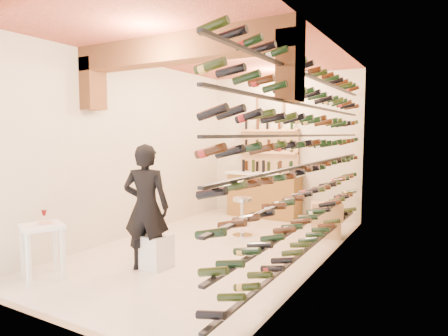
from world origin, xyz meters
name	(u,v)px	position (x,y,z in m)	size (l,w,h in m)	color
ground	(215,248)	(0.00, 0.00, 0.00)	(6.00, 6.00, 0.00)	beige
room_shell	(206,109)	(0.00, -0.26, 2.25)	(3.52, 6.02, 3.21)	beige
wine_rack	(307,157)	(1.53, 0.00, 1.55)	(0.32, 5.70, 2.56)	black
back_counter	(264,193)	(-0.30, 2.65, 0.53)	(1.70, 0.62, 1.29)	olive
back_shelving	(269,165)	(-0.30, 2.89, 1.17)	(1.40, 0.31, 2.73)	tan
tasting_table	(42,234)	(-1.22, -2.27, 0.59)	(0.65, 0.65, 0.87)	white
white_stool	(156,251)	(-0.23, -1.23, 0.24)	(0.38, 0.38, 0.47)	white
person	(146,207)	(-0.30, -1.33, 0.87)	(0.64, 0.42, 1.74)	black
chrome_barstool	(242,214)	(0.05, 0.89, 0.42)	(0.37, 0.37, 0.72)	silver
crate_lower	(326,228)	(1.40, 1.61, 0.15)	(0.51, 0.36, 0.31)	tan
crate_upper	(327,212)	(1.40, 1.61, 0.47)	(0.55, 0.38, 0.32)	tan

